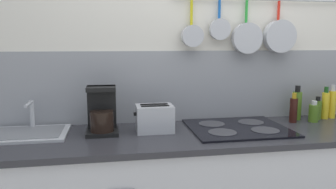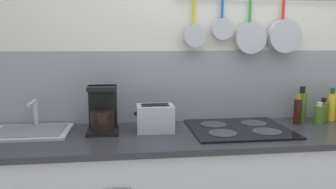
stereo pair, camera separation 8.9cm
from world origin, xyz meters
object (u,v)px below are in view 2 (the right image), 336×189
object	(u,v)px
bottle_olive_oil	(302,106)
bottle_sesame_oil	(319,114)
toaster	(155,118)
bottle_dish_soap	(331,106)
bottle_hot_sauce	(323,111)
coffee_maker	(103,113)
bottle_vinegar	(298,111)

from	to	relation	value
bottle_olive_oil	bottle_sesame_oil	world-z (taller)	bottle_olive_oil
toaster	bottle_sesame_oil	xyz separation A→B (m)	(1.11, 0.06, -0.02)
bottle_dish_soap	bottle_sesame_oil	bearing A→B (deg)	-151.69
bottle_sesame_oil	bottle_hot_sauce	bearing A→B (deg)	42.42
coffee_maker	toaster	bearing A→B (deg)	-3.56
coffee_maker	toaster	size ratio (longest dim) A/B	1.19
coffee_maker	bottle_dish_soap	xyz separation A→B (m)	(1.56, 0.11, -0.02)
bottle_sesame_oil	bottle_hot_sauce	xyz separation A→B (m)	(0.07, 0.07, 0.01)
bottle_dish_soap	toaster	bearing A→B (deg)	-173.99
bottle_olive_oil	bottle_hot_sauce	bearing A→B (deg)	-7.23
bottle_hot_sauce	coffee_maker	bearing A→B (deg)	-176.03
bottle_sesame_oil	bottle_hot_sauce	world-z (taller)	bottle_hot_sauce
toaster	bottle_sesame_oil	distance (m)	1.11
bottle_vinegar	bottle_olive_oil	world-z (taller)	bottle_olive_oil
bottle_olive_oil	bottle_sesame_oil	distance (m)	0.12
coffee_maker	bottle_hot_sauce	bearing A→B (deg)	3.97
bottle_dish_soap	coffee_maker	bearing A→B (deg)	-175.91
bottle_hot_sauce	bottle_vinegar	bearing A→B (deg)	-165.36
bottle_olive_oil	coffee_maker	bearing A→B (deg)	-174.79
bottle_sesame_oil	toaster	bearing A→B (deg)	-177.04
coffee_maker	bottle_vinegar	size ratio (longest dim) A/B	1.40
toaster	bottle_olive_oil	distance (m)	1.04
bottle_vinegar	bottle_sesame_oil	xyz separation A→B (m)	(0.15, -0.01, -0.03)
coffee_maker	bottle_hot_sauce	world-z (taller)	coffee_maker
coffee_maker	bottle_hot_sauce	distance (m)	1.50
bottle_sesame_oil	bottle_dish_soap	world-z (taller)	bottle_dish_soap
coffee_maker	bottle_olive_oil	size ratio (longest dim) A/B	1.18
coffee_maker	bottle_sesame_oil	world-z (taller)	coffee_maker
toaster	bottle_hot_sauce	xyz separation A→B (m)	(1.18, 0.12, -0.01)
coffee_maker	bottle_sesame_oil	bearing A→B (deg)	1.51
coffee_maker	bottle_vinegar	xyz separation A→B (m)	(1.27, 0.05, -0.03)
coffee_maker	toaster	distance (m)	0.32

